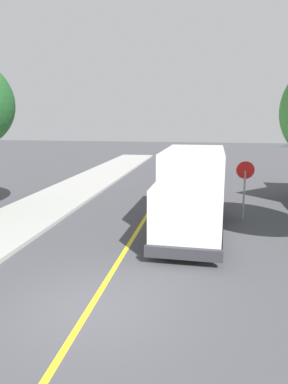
{
  "coord_description": "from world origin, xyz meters",
  "views": [
    {
      "loc": [
        2.61,
        -7.24,
        4.47
      ],
      "look_at": [
        0.09,
        7.05,
        1.4
      ],
      "focal_mm": 32.78,
      "sensor_mm": 36.0,
      "label": 1
    }
  ],
  "objects_px": {
    "parked_car_far": "(197,156)",
    "parked_car_mid": "(194,165)",
    "box_truck": "(192,187)",
    "stop_sign": "(245,179)",
    "parked_car_near": "(189,181)"
  },
  "relations": [
    {
      "from": "parked_car_far",
      "to": "parked_car_mid",
      "type": "bearing_deg",
      "value": -90.1
    },
    {
      "from": "box_truck",
      "to": "parked_car_far",
      "type": "bearing_deg",
      "value": 90.94
    },
    {
      "from": "box_truck",
      "to": "stop_sign",
      "type": "bearing_deg",
      "value": 37.07
    },
    {
      "from": "parked_car_far",
      "to": "box_truck",
      "type": "bearing_deg",
      "value": -89.06
    },
    {
      "from": "stop_sign",
      "to": "parked_car_near",
      "type": "bearing_deg",
      "value": 117.35
    },
    {
      "from": "box_truck",
      "to": "parked_car_mid",
      "type": "xyz_separation_m",
      "value": [
        -0.36,
        13.87,
        -0.97
      ]
    },
    {
      "from": "box_truck",
      "to": "parked_car_near",
      "type": "distance_m",
      "value": 6.95
    },
    {
      "from": "parked_car_mid",
      "to": "parked_car_far",
      "type": "distance_m",
      "value": 7.45
    },
    {
      "from": "box_truck",
      "to": "parked_car_near",
      "type": "relative_size",
      "value": 1.64
    },
    {
      "from": "stop_sign",
      "to": "box_truck",
      "type": "bearing_deg",
      "value": -142.93
    },
    {
      "from": "parked_car_mid",
      "to": "box_truck",
      "type": "bearing_deg",
      "value": -88.51
    },
    {
      "from": "parked_car_mid",
      "to": "parked_car_far",
      "type": "xyz_separation_m",
      "value": [
        0.01,
        7.45,
        0.0
      ]
    },
    {
      "from": "parked_car_mid",
      "to": "stop_sign",
      "type": "xyz_separation_m",
      "value": [
        2.57,
        -12.2,
        1.06
      ]
    },
    {
      "from": "box_truck",
      "to": "parked_car_near",
      "type": "bearing_deg",
      "value": 93.93
    },
    {
      "from": "parked_car_near",
      "to": "stop_sign",
      "type": "distance_m",
      "value": 5.94
    }
  ]
}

